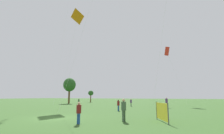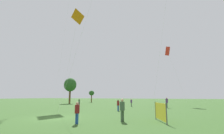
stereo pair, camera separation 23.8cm
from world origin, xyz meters
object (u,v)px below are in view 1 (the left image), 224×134
(person_standing_4, at_px, (124,108))
(event_banner, at_px, (162,111))
(kite_flying_3, at_px, (77,17))
(person_standing_3, at_px, (167,102))
(kite_flying_2, at_px, (167,51))
(park_tree_0, at_px, (70,85))
(park_tree_1, at_px, (91,93))
(person_standing_5, at_px, (118,104))
(person_standing_0, at_px, (79,111))
(person_standing_1, at_px, (79,102))
(person_standing_2, at_px, (131,102))

(person_standing_4, height_order, event_banner, person_standing_4)
(person_standing_4, relative_size, kite_flying_3, 0.09)
(person_standing_3, distance_m, event_banner, 17.28)
(kite_flying_2, xyz_separation_m, park_tree_0, (-27.26, -2.26, -7.68))
(person_standing_4, xyz_separation_m, park_tree_0, (-26.18, 26.46, 4.23))
(kite_flying_3, bearing_deg, park_tree_1, 113.56)
(person_standing_5, distance_m, kite_flying_3, 22.05)
(person_standing_4, bearing_deg, kite_flying_2, -163.83)
(person_standing_3, xyz_separation_m, park_tree_1, (-27.17, 19.38, 2.01))
(person_standing_0, height_order, kite_flying_2, kite_flying_2)
(person_standing_3, height_order, kite_flying_2, kite_flying_2)
(person_standing_4, distance_m, kite_flying_3, 27.91)
(person_standing_5, distance_m, park_tree_0, 28.29)
(person_standing_1, height_order, park_tree_0, park_tree_0)
(event_banner, bearing_deg, person_standing_0, -146.53)
(person_standing_5, relative_size, event_banner, 0.55)
(person_standing_0, height_order, park_tree_0, park_tree_0)
(person_standing_0, distance_m, park_tree_1, 46.46)
(event_banner, bearing_deg, person_standing_2, 114.35)
(person_standing_2, bearing_deg, park_tree_0, -141.03)
(kite_flying_2, bearing_deg, person_standing_3, -87.89)
(person_standing_2, distance_m, park_tree_0, 21.97)
(kite_flying_2, xyz_separation_m, kite_flying_3, (-16.73, -14.08, 5.97))
(person_standing_1, height_order, event_banner, event_banner)
(person_standing_3, xyz_separation_m, person_standing_5, (-5.61, -9.05, -0.17))
(person_standing_0, xyz_separation_m, person_standing_3, (4.11, 20.89, 0.15))
(person_standing_3, bearing_deg, park_tree_1, -133.44)
(park_tree_0, bearing_deg, person_standing_5, -37.97)
(person_standing_4, bearing_deg, person_standing_2, -145.91)
(person_standing_0, xyz_separation_m, person_standing_2, (-3.00, 22.58, -0.04))
(person_standing_4, bearing_deg, kite_flying_3, -114.77)
(person_standing_2, bearing_deg, person_standing_3, 43.11)
(person_standing_5, height_order, kite_flying_3, kite_flying_3)
(person_standing_3, relative_size, park_tree_0, 0.26)
(person_standing_5, relative_size, kite_flying_2, 0.11)
(person_standing_2, relative_size, park_tree_0, 0.21)
(person_standing_1, relative_size, person_standing_2, 0.99)
(person_standing_5, relative_size, kite_flying_3, 0.08)
(person_standing_2, height_order, park_tree_1, park_tree_1)
(person_standing_4, height_order, park_tree_0, park_tree_0)
(person_standing_5, height_order, park_tree_1, park_tree_1)
(event_banner, bearing_deg, kite_flying_2, 93.79)
(person_standing_2, bearing_deg, person_standing_4, -17.79)
(park_tree_0, distance_m, event_banner, 38.85)
(kite_flying_3, bearing_deg, person_standing_5, -25.03)
(park_tree_0, relative_size, park_tree_1, 1.82)
(person_standing_5, bearing_deg, person_standing_1, -118.29)
(person_standing_2, bearing_deg, person_standing_0, -26.01)
(kite_flying_2, bearing_deg, event_banner, -86.21)
(person_standing_5, distance_m, event_banner, 10.79)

